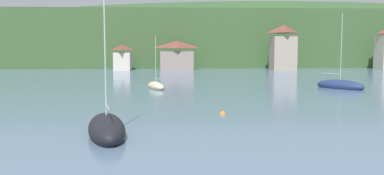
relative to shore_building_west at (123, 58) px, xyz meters
name	(u,v)px	position (x,y,z in m)	size (l,w,h in m)	color
wooded_hillside	(233,44)	(28.17, 35.07, 3.08)	(352.00, 52.25, 27.79)	#38562D
shore_building_west	(123,58)	(0.00, 0.00, 0.00)	(3.50, 5.62, 5.34)	beige
shore_building_westcentral	(177,56)	(11.14, -0.54, 0.37)	(7.11, 4.48, 6.07)	gray
shore_building_central	(283,48)	(33.41, -0.28, 1.95)	(5.04, 5.03, 9.37)	gray
sailboat_far_4	(156,86)	(7.97, -38.08, -2.34)	(2.84, 5.13, 6.45)	#CCBC8E
sailboat_far_5	(340,86)	(29.53, -39.39, -2.26)	(5.16, 6.03, 9.12)	navy
sailboat_mid_7	(107,129)	(6.07, -64.24, -2.22)	(3.20, 6.40, 9.60)	black
mooring_buoy_far	(223,114)	(13.42, -57.09, -2.59)	(0.42, 0.42, 0.42)	orange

